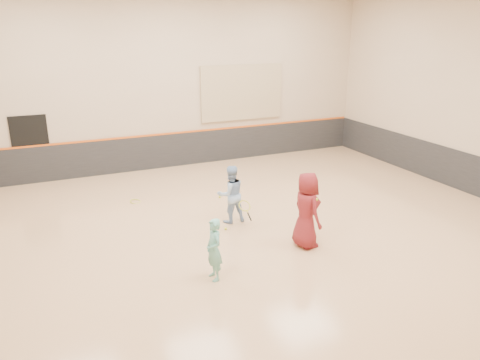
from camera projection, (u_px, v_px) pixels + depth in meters
name	position (u px, v px, depth m)	size (l,w,h in m)	color
room	(238.00, 199.00, 11.43)	(15.04, 12.04, 6.22)	tan
wainscot_back	(170.00, 150.00, 16.67)	(14.90, 0.04, 1.20)	#232326
wainscot_right	(459.00, 170.00, 14.39)	(0.04, 11.90, 1.20)	#232326
accent_stripe	(170.00, 133.00, 16.46)	(14.90, 0.03, 0.06)	#D85914
acoustic_panel	(242.00, 92.00, 17.13)	(3.20, 0.08, 2.00)	tan
doorway	(31.00, 150.00, 14.78)	(1.10, 0.05, 2.20)	black
girl	(214.00, 250.00, 9.23)	(0.47, 0.31, 1.29)	#66B1A4
instructor	(231.00, 194.00, 11.93)	(0.73, 0.57, 1.51)	#8DAFDB
young_man	(307.00, 210.00, 10.57)	(0.86, 0.56, 1.77)	maroon
held_racket	(245.00, 206.00, 11.71)	(0.54, 0.54, 0.51)	gold
spare_racket	(135.00, 200.00, 13.48)	(0.68, 0.68, 0.15)	gold
ball_under_racket	(226.00, 229.00, 11.65)	(0.07, 0.07, 0.07)	#E7F037
ball_in_hand	(317.00, 199.00, 10.34)	(0.07, 0.07, 0.07)	#B1CA2F
ball_beside_spare	(220.00, 197.00, 13.80)	(0.07, 0.07, 0.07)	gold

